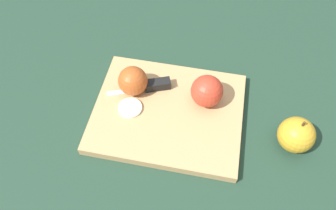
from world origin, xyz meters
The scene contains 7 objects.
ground_plane centered at (0.00, 0.00, 0.00)m, with size 4.00×4.00×0.00m, color #1E3828.
cutting_board centered at (0.00, 0.00, 0.01)m, with size 0.35×0.29×0.02m.
apple_half_left centered at (-0.08, -0.04, 0.06)m, with size 0.07×0.07×0.07m.
apple_half_right centered at (0.09, -0.05, 0.06)m, with size 0.07×0.07×0.07m.
knife centered at (0.04, -0.06, 0.03)m, with size 0.15×0.06×0.02m.
apple_slice centered at (0.08, 0.01, 0.03)m, with size 0.05×0.05×0.01m.
apple_whole centered at (-0.27, 0.04, 0.04)m, with size 0.08×0.08×0.09m.
Camera 1 is at (-0.05, 0.40, 0.63)m, focal length 35.00 mm.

